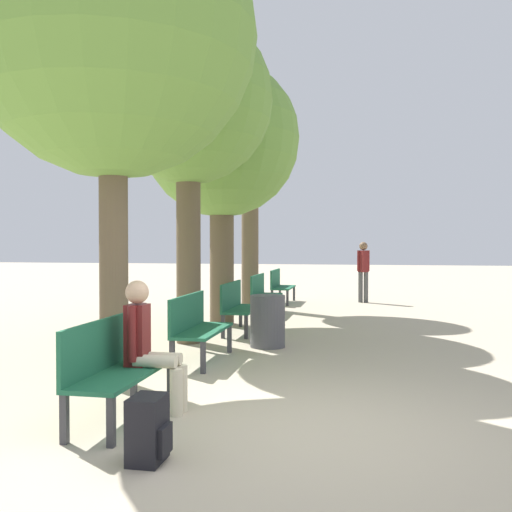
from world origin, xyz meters
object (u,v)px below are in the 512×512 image
tree_row_0 (112,35)px  pedestrian_near (363,268)px  bench_row_2 (238,304)px  bench_row_3 (263,292)px  bench_row_4 (280,284)px  person_seated (149,342)px  trash_bin (268,321)px  bench_row_1 (196,324)px  bench_row_0 (114,363)px  tree_row_2 (222,141)px  tree_row_1 (188,102)px  tree_row_3 (250,130)px  backpack (148,430)px

tree_row_0 → pedestrian_near: bearing=74.2°
bench_row_2 → bench_row_3: 2.65m
bench_row_3 → bench_row_4: size_ratio=1.00×
bench_row_4 → person_seated: size_ratio=1.18×
tree_row_0 → pedestrian_near: (2.82, 9.96, -3.08)m
bench_row_4 → person_seated: bearing=-88.7°
bench_row_4 → trash_bin: (0.79, -6.67, -0.11)m
bench_row_4 → bench_row_3: bearing=-90.0°
bench_row_1 → bench_row_2: size_ratio=1.00×
bench_row_1 → person_seated: 2.40m
bench_row_4 → trash_bin: 6.71m
trash_bin → bench_row_2: bearing=120.1°
bench_row_0 → tree_row_2: bearing=95.1°
tree_row_2 → trash_bin: bearing=-60.3°
bench_row_0 → trash_bin: bearing=78.6°
bench_row_3 → tree_row_1: bearing=-98.2°
bench_row_3 → tree_row_2: tree_row_2 is taller
tree_row_2 → tree_row_3: (0.00, 2.90, 0.80)m
bench_row_0 → tree_row_2: (-0.56, 6.30, 3.19)m
bench_row_0 → tree_row_0: tree_row_0 is taller
bench_row_2 → tree_row_0: tree_row_0 is taller
bench_row_4 → tree_row_3: size_ratio=0.26×
bench_row_0 → backpack: bearing=-52.9°
bench_row_1 → pedestrian_near: 8.84m
tree_row_0 → backpack: bearing=-59.5°
bench_row_0 → bench_row_4: bearing=90.0°
bench_row_1 → bench_row_2: bearing=90.0°
bench_row_3 → tree_row_3: bearing=114.1°
backpack → trash_bin: size_ratio=0.61×
bench_row_0 → backpack: 1.22m
backpack → trash_bin: bearing=89.1°
bench_row_0 → bench_row_1: 2.65m
tree_row_0 → pedestrian_near: size_ratio=3.40×
bench_row_3 → pedestrian_near: (2.26, 3.23, 0.44)m
bench_row_0 → bench_row_3: same height
person_seated → trash_bin: size_ratio=1.56×
bench_row_2 → person_seated: person_seated is taller
bench_row_3 → tree_row_3: size_ratio=0.26×
bench_row_1 → tree_row_1: tree_row_1 is taller
bench_row_4 → pedestrian_near: bearing=14.5°
person_seated → trash_bin: (0.55, 3.66, -0.27)m
trash_bin → tree_row_2: bearing=119.7°
bench_row_0 → tree_row_0: (-0.56, 1.22, 3.52)m
tree_row_3 → trash_bin: size_ratio=7.10×
tree_row_0 → bench_row_4: bearing=86.6°
bench_row_0 → person_seated: (0.24, 0.26, 0.16)m
bench_row_2 → bench_row_4: (0.00, 5.30, 0.00)m
tree_row_2 → person_seated: (0.80, -6.04, -3.03)m
tree_row_3 → backpack: tree_row_3 is taller
backpack → pedestrian_near: (1.55, 12.13, 0.72)m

